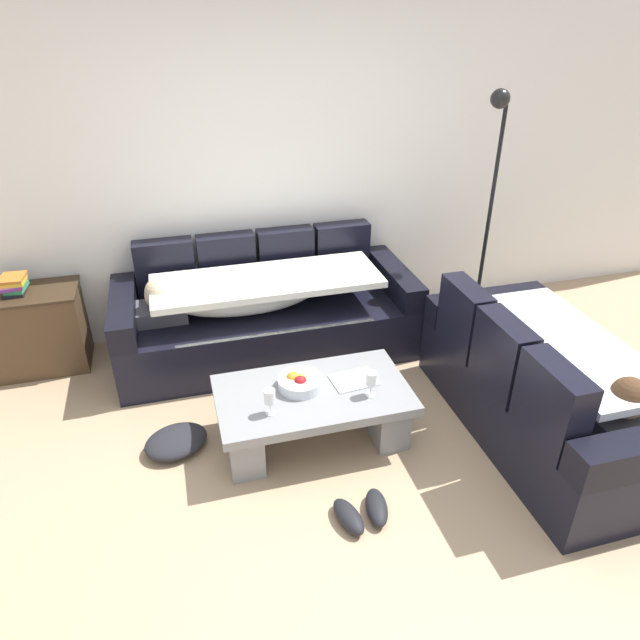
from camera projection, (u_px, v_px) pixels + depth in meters
The scene contains 14 objects.
ground_plane at pixel (360, 486), 3.37m from camera, with size 14.00×14.00×0.00m, color tan.
back_wall at pixel (278, 166), 4.51m from camera, with size 9.00×0.10×2.70m, color white.
couch_along_wall at pixel (262, 314), 4.50m from camera, with size 2.29×0.92×0.88m.
couch_near_window at pixel (546, 389), 3.63m from camera, with size 0.92×1.80×0.88m.
coffee_table at pixel (313, 409), 3.61m from camera, with size 1.20×0.68×0.38m.
fruit_bowl at pixel (300, 382), 3.56m from camera, with size 0.28×0.28×0.10m.
wine_glass_near_left at pixel (270, 397), 3.30m from camera, with size 0.07×0.07×0.17m.
wine_glass_near_right at pixel (371, 380), 3.45m from camera, with size 0.07×0.07×0.17m.
open_magazine at pixel (354, 380), 3.64m from camera, with size 0.28×0.21×0.01m, color white.
side_cabinet at pixel (35, 330), 4.31m from camera, with size 0.72×0.44×0.64m.
book_stack_on_cabinet at pixel (14, 285), 4.11m from camera, with size 0.18×0.22×0.13m.
floor_lamp at pixel (489, 200), 4.50m from camera, with size 0.33×0.31×1.95m.
pair_of_shoes at pixel (363, 512), 3.14m from camera, with size 0.34×0.31×0.09m.
crumpled_garment at pixel (176, 441), 3.61m from camera, with size 0.40×0.32×0.12m, color #232328.
Camera 1 is at (-0.88, -2.30, 2.51)m, focal length 32.10 mm.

